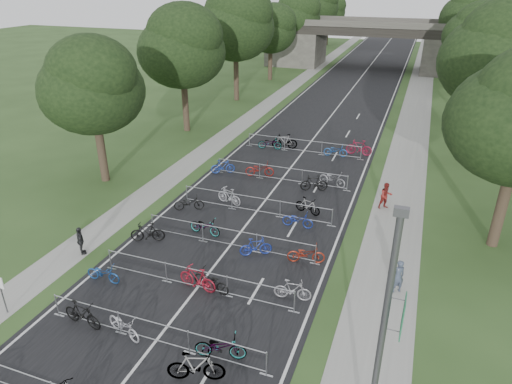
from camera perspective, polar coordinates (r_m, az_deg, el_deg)
road at (r=59.69m, az=11.90°, el=12.48°), size 11.00×140.00×0.01m
sidewalk_right at (r=59.11m, az=19.70°, el=11.43°), size 3.00×140.00×0.01m
sidewalk_left at (r=61.19m, az=4.80°, el=13.23°), size 2.00×140.00×0.01m
lane_markings at (r=59.69m, az=11.90°, el=12.47°), size 0.12×140.00×0.00m
overpass_bridge at (r=73.75m, az=14.14°, el=17.47°), size 31.00×8.00×7.05m
lamppost at (r=12.98m, az=15.54°, el=-17.47°), size 0.61×0.65×8.21m
park_sign at (r=21.90m, az=-29.31°, el=-10.44°), size 0.45×0.06×1.83m
tree_left_0 at (r=31.44m, az=-19.80°, el=12.22°), size 6.72×6.72×10.25m
tree_left_1 at (r=41.10m, az=-9.20°, el=17.33°), size 7.56×7.56×11.53m
tree_right_1 at (r=36.27m, az=28.46°, el=14.61°), size 8.18×8.18×12.47m
tree_left_2 at (r=51.76m, az=-2.53°, el=20.15°), size 8.40×8.40×12.81m
tree_right_2 at (r=48.35m, az=26.48°, el=14.66°), size 6.16×6.16×9.39m
tree_left_3 at (r=63.12m, az=1.92°, el=19.64°), size 6.72×6.72×10.25m
tree_right_3 at (r=60.09m, az=25.84°, el=17.40°), size 7.17×7.17×10.93m
tree_left_4 at (r=74.49m, az=5.05°, el=21.09°), size 7.56×7.56×11.53m
tree_right_4 at (r=71.94m, az=25.39°, el=19.24°), size 8.18×8.18×12.47m
tree_left_5 at (r=86.04m, az=7.39°, el=22.12°), size 8.40×8.40×12.81m
tree_right_5 at (r=84.03m, az=24.68°, el=18.60°), size 6.16×6.16×9.39m
tree_left_6 at (r=97.83m, az=9.09°, el=21.45°), size 6.72×6.72×10.25m
tree_right_6 at (r=95.91m, az=24.48°, el=19.83°), size 7.17×7.17×10.93m
barrier_row_1 at (r=18.72m, az=-12.74°, el=-16.72°), size 9.70×0.08×1.10m
barrier_row_2 at (r=21.08m, az=-7.52°, el=-10.74°), size 9.70×0.08×1.10m
barrier_row_3 at (r=23.92m, az=-3.38°, el=-5.74°), size 9.70×0.08×1.10m
barrier_row_4 at (r=27.15m, az=-0.06°, el=-1.64°), size 9.70×0.08×1.10m
barrier_row_5 at (r=31.45m, az=3.09°, el=2.27°), size 9.70×0.08×1.10m
barrier_row_6 at (r=36.84m, az=5.89°, el=5.72°), size 9.70×0.08×1.10m
bike_4 at (r=20.27m, az=-20.91°, el=-14.09°), size 1.96×0.75×1.15m
bike_5 at (r=19.37m, az=-16.20°, el=-15.73°), size 1.97×1.21×0.98m
bike_6 at (r=17.10m, az=-7.51°, el=-20.84°), size 2.15×1.21×1.24m
bike_7 at (r=17.84m, az=-4.46°, el=-18.72°), size 2.07×1.12×1.03m
bike_8 at (r=22.56m, az=-18.56°, el=-9.60°), size 1.75×0.63×0.92m
bike_9 at (r=21.05m, az=-7.34°, el=-10.67°), size 2.00×0.82×1.16m
bike_10 at (r=20.94m, az=-5.66°, el=-11.06°), size 2.01×1.04×1.01m
bike_11 at (r=20.41m, az=4.59°, el=-12.12°), size 1.72×0.67×1.01m
bike_12 at (r=25.03m, az=-13.40°, el=-4.92°), size 1.90×1.16×1.10m
bike_13 at (r=25.17m, az=-6.39°, el=-4.29°), size 1.94×0.86×0.99m
bike_14 at (r=23.22m, az=-0.03°, el=-6.87°), size 1.68×1.23×1.00m
bike_15 at (r=22.83m, az=6.27°, el=-7.71°), size 1.97×1.11×0.98m
bike_16 at (r=27.84m, az=-8.38°, el=-1.37°), size 1.91×1.34×0.95m
bike_17 at (r=28.29m, az=-3.38°, el=-0.51°), size 1.87×1.01×1.08m
bike_18 at (r=25.83m, az=5.24°, el=-3.47°), size 1.80×0.67×0.94m
bike_19 at (r=27.31m, az=6.49°, el=-1.74°), size 1.75×0.95×1.01m
bike_20 at (r=32.78m, az=-4.16°, el=3.19°), size 1.75×1.26×1.04m
bike_21 at (r=32.21m, az=0.46°, el=2.86°), size 2.14×1.21×1.07m
bike_22 at (r=30.24m, az=7.27°, el=1.10°), size 1.88×1.09×1.09m
bike_23 at (r=31.16m, az=9.52°, el=1.64°), size 2.05×1.18×1.02m
bike_24 at (r=37.42m, az=1.75°, el=6.11°), size 2.03×0.97×1.03m
bike_25 at (r=37.51m, az=3.59°, el=6.30°), size 2.16×1.14×1.25m
bike_26 at (r=36.43m, az=9.92°, el=5.14°), size 1.91×0.83×0.97m
bike_27 at (r=37.02m, az=12.76°, el=5.43°), size 2.05×0.58×1.23m
pedestrian_a at (r=21.54m, az=17.32°, el=-10.04°), size 0.72×0.65×1.65m
pedestrian_b at (r=28.70m, az=15.93°, el=-0.49°), size 1.02×0.97×1.66m
pedestrian_c at (r=24.84m, az=-21.08°, el=-5.73°), size 0.90×0.89×1.53m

